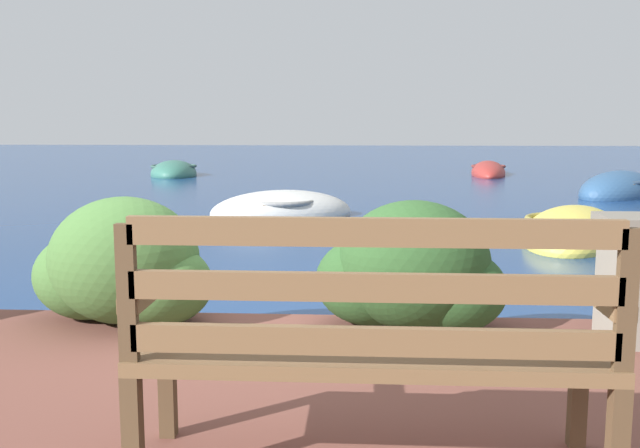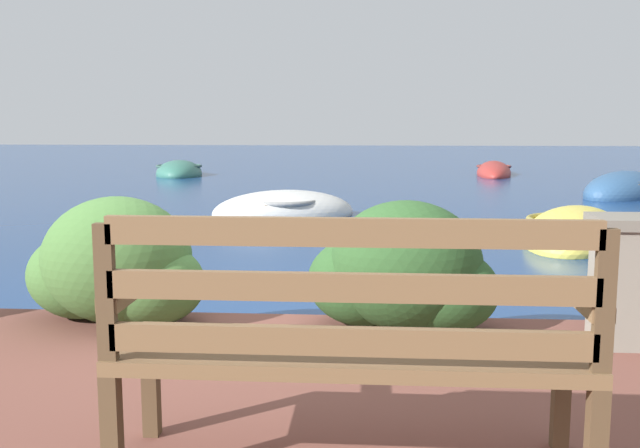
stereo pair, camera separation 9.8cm
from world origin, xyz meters
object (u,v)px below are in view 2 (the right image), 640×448
(rowboat_nearest, at_px, (575,235))
(rowboat_far, at_px, (624,193))
(rowboat_mid, at_px, (284,212))
(rowboat_outer, at_px, (179,173))
(rowboat_distant, at_px, (494,173))
(park_bench, at_px, (350,340))

(rowboat_nearest, bearing_deg, rowboat_far, -3.09)
(rowboat_mid, relative_size, rowboat_outer, 0.96)
(rowboat_distant, bearing_deg, rowboat_outer, 104.93)
(park_bench, relative_size, rowboat_nearest, 0.56)
(rowboat_outer, relative_size, rowboat_distant, 0.73)
(rowboat_nearest, xyz_separation_m, rowboat_distant, (0.87, 11.12, -0.01))
(rowboat_nearest, bearing_deg, rowboat_distant, 16.62)
(park_bench, bearing_deg, rowboat_nearest, 72.58)
(rowboat_nearest, distance_m, rowboat_outer, 12.77)
(park_bench, distance_m, rowboat_mid, 8.55)
(rowboat_far, bearing_deg, park_bench, 20.01)
(rowboat_distant, bearing_deg, park_bench, 177.68)
(park_bench, xyz_separation_m, rowboat_far, (4.95, 11.81, -0.63))
(park_bench, xyz_separation_m, rowboat_distant, (3.42, 17.60, -0.65))
(rowboat_far, relative_size, rowboat_outer, 1.00)
(park_bench, height_order, rowboat_distant, park_bench)
(rowboat_nearest, xyz_separation_m, rowboat_mid, (-3.83, 1.95, 0.00))
(rowboat_outer, bearing_deg, rowboat_nearest, 25.08)
(rowboat_mid, distance_m, rowboat_outer, 9.10)
(rowboat_nearest, distance_m, rowboat_distant, 11.15)
(rowboat_far, bearing_deg, rowboat_distant, -122.46)
(rowboat_nearest, distance_m, rowboat_far, 5.85)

